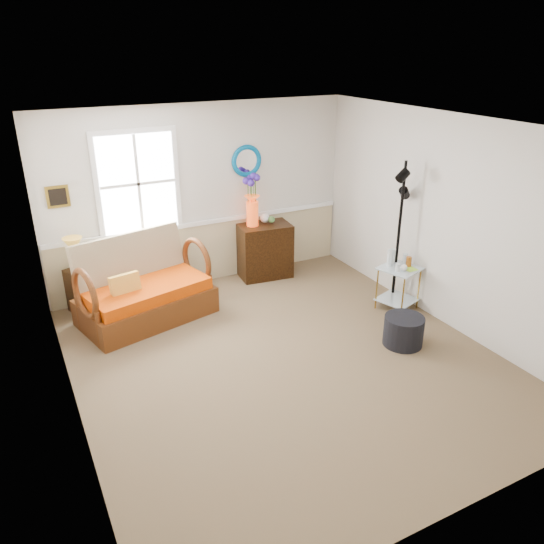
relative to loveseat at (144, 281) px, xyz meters
name	(u,v)px	position (x,y,z in m)	size (l,w,h in m)	color
floor	(285,359)	(1.12, -1.70, -0.54)	(4.50, 5.00, 0.01)	brown
ceiling	(287,126)	(1.12, -1.70, 2.06)	(4.50, 5.00, 0.01)	white
walls	(286,254)	(1.12, -1.70, 0.76)	(4.51, 5.01, 2.60)	beige
wainscot	(205,252)	(1.12, 0.78, -0.09)	(4.46, 0.02, 0.90)	tan
chair_rail	(204,222)	(1.12, 0.77, 0.38)	(4.46, 0.04, 0.06)	white
window	(138,184)	(0.22, 0.77, 1.06)	(1.14, 0.06, 1.44)	white
picture	(58,197)	(-0.80, 0.78, 1.01)	(0.28, 0.03, 0.28)	#B18D2D
mirror	(246,161)	(1.82, 0.78, 1.21)	(0.47, 0.47, 0.07)	#0172A8
loveseat	(144,281)	(0.00, 0.00, 0.00)	(1.64, 0.93, 1.07)	#6F310E
throw_pillow	(126,289)	(-0.27, -0.13, 0.00)	(0.37, 0.09, 0.37)	#C15F05
lamp_stand	(83,290)	(-0.69, 0.60, -0.24)	(0.34, 0.34, 0.60)	#331A08
table_lamp	(75,254)	(-0.72, 0.60, 0.29)	(0.25, 0.25, 0.45)	#B1802A
potted_plant	(86,257)	(-0.57, 0.68, 0.19)	(0.31, 0.34, 0.27)	#477638
cabinet	(265,251)	(1.98, 0.53, -0.12)	(0.77, 0.50, 0.83)	#331A08
flower_vase	(252,201)	(1.81, 0.58, 0.67)	(0.22, 0.22, 0.77)	#D54112
side_table	(398,288)	(3.07, -1.29, -0.24)	(0.47, 0.47, 0.60)	#B08A2E
tabletop_items	(401,259)	(3.11, -1.26, 0.18)	(0.38, 0.38, 0.23)	silver
floor_lamp	(399,235)	(3.16, -1.10, 0.45)	(0.29, 0.29, 1.97)	black
ottoman	(403,331)	(2.54, -2.06, -0.35)	(0.47, 0.47, 0.36)	black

